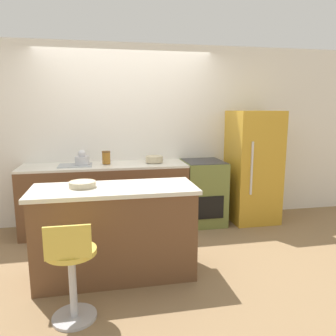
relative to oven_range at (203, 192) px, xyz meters
name	(u,v)px	position (x,y,z in m)	size (l,w,h in m)	color
ground_plane	(133,236)	(-1.08, -0.34, -0.47)	(14.00, 14.00, 0.00)	#8E704C
wall_back	(127,135)	(-1.08, 0.35, 0.83)	(8.00, 0.06, 2.60)	white
back_counter	(106,197)	(-1.42, 0.00, 0.00)	(2.24, 0.64, 0.93)	brown
kitchen_island	(115,231)	(-1.34, -1.34, 0.00)	(1.61, 0.65, 0.93)	brown
oven_range	(203,192)	(0.00, 0.00, 0.00)	(0.57, 0.65, 0.93)	olive
refrigerator	(253,167)	(0.76, -0.02, 0.36)	(0.67, 0.70, 1.65)	gold
stool_chair	(72,271)	(-1.71, -2.02, -0.04)	(0.40, 0.40, 0.85)	#B7B7BC
kettle	(82,159)	(-1.72, 0.03, 0.54)	(0.19, 0.19, 0.20)	silver
mixing_bowl	(154,159)	(-0.72, 0.03, 0.51)	(0.24, 0.24, 0.09)	#C1B28E
canister_jar	(106,157)	(-1.39, 0.03, 0.56)	(0.12, 0.12, 0.17)	#9E6623
fruit_bowl	(82,184)	(-1.64, -1.29, 0.49)	(0.26, 0.26, 0.06)	#C1B28E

